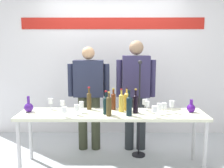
{
  "coord_description": "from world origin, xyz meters",
  "views": [
    {
      "loc": [
        0.03,
        -3.31,
        1.64
      ],
      "look_at": [
        0.0,
        0.15,
        1.12
      ],
      "focal_mm": 41.32,
      "sensor_mm": 36.0,
      "label": 1
    }
  ],
  "objects_px": {
    "wine_glass_right_3": "(164,106)",
    "wine_glass_right_4": "(159,107)",
    "wine_glass_right_2": "(147,104)",
    "wine_glass_right_5": "(155,109)",
    "wine_glass_left_0": "(63,103)",
    "wine_glass_left_3": "(81,105)",
    "presenter_left": "(89,91)",
    "wine_bottle_2": "(127,101)",
    "wine_glass_right_0": "(145,102)",
    "wine_bottle_0": "(89,100)",
    "wine_bottle_1": "(121,102)",
    "microphone_stand": "(139,125)",
    "wine_bottle_7": "(136,103)",
    "decanter_blue_right": "(191,108)",
    "wine_bottle_5": "(129,105)",
    "wine_glass_right_1": "(172,104)",
    "wine_bottle_3": "(106,105)",
    "presenter_right": "(136,88)",
    "wine_bottle_6": "(109,105)",
    "wine_bottle_4": "(113,100)",
    "decanter_blue_left": "(29,107)",
    "display_table": "(112,118)",
    "wine_glass_left_2": "(51,101)",
    "wine_glass_left_1": "(77,108)",
    "wine_glass_left_4": "(64,110)"
  },
  "relations": [
    {
      "from": "wine_bottle_0",
      "to": "wine_bottle_3",
      "type": "distance_m",
      "value": 0.35
    },
    {
      "from": "microphone_stand",
      "to": "wine_glass_right_5",
      "type": "bearing_deg",
      "value": -77.0
    },
    {
      "from": "wine_bottle_6",
      "to": "wine_bottle_1",
      "type": "bearing_deg",
      "value": 53.17
    },
    {
      "from": "wine_bottle_7",
      "to": "wine_glass_left_3",
      "type": "height_order",
      "value": "wine_bottle_7"
    },
    {
      "from": "wine_glass_right_2",
      "to": "wine_bottle_2",
      "type": "bearing_deg",
      "value": 162.23
    },
    {
      "from": "wine_bottle_2",
      "to": "wine_glass_right_0",
      "type": "xyz_separation_m",
      "value": [
        0.25,
        0.03,
        -0.02
      ]
    },
    {
      "from": "wine_glass_right_3",
      "to": "wine_glass_right_5",
      "type": "distance_m",
      "value": 0.24
    },
    {
      "from": "wine_bottle_6",
      "to": "microphone_stand",
      "type": "bearing_deg",
      "value": 49.36
    },
    {
      "from": "wine_glass_left_1",
      "to": "wine_bottle_4",
      "type": "bearing_deg",
      "value": 31.39
    },
    {
      "from": "presenter_left",
      "to": "wine_bottle_2",
      "type": "height_order",
      "value": "presenter_left"
    },
    {
      "from": "decanter_blue_right",
      "to": "wine_glass_right_5",
      "type": "distance_m",
      "value": 0.59
    },
    {
      "from": "presenter_left",
      "to": "wine_bottle_0",
      "type": "height_order",
      "value": "presenter_left"
    },
    {
      "from": "wine_bottle_3",
      "to": "wine_glass_right_5",
      "type": "height_order",
      "value": "wine_bottle_3"
    },
    {
      "from": "wine_glass_left_3",
      "to": "wine_glass_right_4",
      "type": "distance_m",
      "value": 1.02
    },
    {
      "from": "presenter_right",
      "to": "wine_glass_right_0",
      "type": "distance_m",
      "value": 0.48
    },
    {
      "from": "decanter_blue_left",
      "to": "wine_bottle_3",
      "type": "relative_size",
      "value": 0.7
    },
    {
      "from": "wine_bottle_2",
      "to": "wine_glass_left_0",
      "type": "distance_m",
      "value": 0.88
    },
    {
      "from": "wine_bottle_2",
      "to": "wine_bottle_0",
      "type": "bearing_deg",
      "value": 173.34
    },
    {
      "from": "presenter_left",
      "to": "wine_glass_right_5",
      "type": "relative_size",
      "value": 11.06
    },
    {
      "from": "decanter_blue_right",
      "to": "wine_glass_right_1",
      "type": "height_order",
      "value": "decanter_blue_right"
    },
    {
      "from": "presenter_left",
      "to": "wine_bottle_1",
      "type": "distance_m",
      "value": 0.73
    },
    {
      "from": "wine_glass_left_3",
      "to": "wine_glass_right_5",
      "type": "relative_size",
      "value": 1.04
    },
    {
      "from": "wine_glass_right_2",
      "to": "wine_glass_right_0",
      "type": "bearing_deg",
      "value": 98.35
    },
    {
      "from": "presenter_left",
      "to": "wine_bottle_7",
      "type": "xyz_separation_m",
      "value": [
        0.68,
        -0.62,
        -0.04
      ]
    },
    {
      "from": "wine_bottle_7",
      "to": "wine_glass_right_0",
      "type": "relative_size",
      "value": 2.14
    },
    {
      "from": "wine_bottle_7",
      "to": "microphone_stand",
      "type": "distance_m",
      "value": 0.56
    },
    {
      "from": "wine_bottle_7",
      "to": "wine_glass_right_3",
      "type": "relative_size",
      "value": 2.28
    },
    {
      "from": "wine_glass_left_4",
      "to": "wine_bottle_3",
      "type": "bearing_deg",
      "value": 16.41
    },
    {
      "from": "display_table",
      "to": "wine_bottle_3",
      "type": "bearing_deg",
      "value": -144.67
    },
    {
      "from": "wine_glass_right_2",
      "to": "wine_glass_right_5",
      "type": "xyz_separation_m",
      "value": [
        0.06,
        -0.25,
        -0.0
      ]
    },
    {
      "from": "display_table",
      "to": "presenter_left",
      "type": "height_order",
      "value": "presenter_left"
    },
    {
      "from": "presenter_right",
      "to": "wine_bottle_4",
      "type": "relative_size",
      "value": 5.69
    },
    {
      "from": "wine_glass_left_0",
      "to": "wine_glass_right_3",
      "type": "relative_size",
      "value": 0.94
    },
    {
      "from": "wine_glass_left_3",
      "to": "wine_glass_right_5",
      "type": "bearing_deg",
      "value": -12.79
    },
    {
      "from": "decanter_blue_left",
      "to": "wine_bottle_1",
      "type": "bearing_deg",
      "value": 1.38
    },
    {
      "from": "wine_bottle_4",
      "to": "wine_glass_right_3",
      "type": "distance_m",
      "value": 0.69
    },
    {
      "from": "wine_glass_left_1",
      "to": "wine_glass_left_3",
      "type": "relative_size",
      "value": 0.91
    },
    {
      "from": "presenter_left",
      "to": "wine_bottle_3",
      "type": "bearing_deg",
      "value": -66.91
    },
    {
      "from": "decanter_blue_left",
      "to": "wine_bottle_0",
      "type": "relative_size",
      "value": 0.68
    },
    {
      "from": "presenter_left",
      "to": "wine_bottle_2",
      "type": "bearing_deg",
      "value": -40.64
    },
    {
      "from": "display_table",
      "to": "microphone_stand",
      "type": "height_order",
      "value": "microphone_stand"
    },
    {
      "from": "decanter_blue_right",
      "to": "wine_bottle_5",
      "type": "relative_size",
      "value": 0.53
    },
    {
      "from": "wine_glass_left_2",
      "to": "decanter_blue_right",
      "type": "bearing_deg",
      "value": -4.35
    },
    {
      "from": "wine_bottle_7",
      "to": "microphone_stand",
      "type": "height_order",
      "value": "microphone_stand"
    },
    {
      "from": "wine_glass_right_3",
      "to": "wine_glass_right_4",
      "type": "relative_size",
      "value": 0.94
    },
    {
      "from": "wine_glass_right_0",
      "to": "wine_glass_right_2",
      "type": "bearing_deg",
      "value": -81.65
    },
    {
      "from": "wine_bottle_3",
      "to": "presenter_right",
      "type": "bearing_deg",
      "value": 56.58
    },
    {
      "from": "wine_bottle_5",
      "to": "wine_glass_right_4",
      "type": "bearing_deg",
      "value": 6.49
    },
    {
      "from": "decanter_blue_left",
      "to": "wine_glass_right_4",
      "type": "relative_size",
      "value": 1.42
    },
    {
      "from": "wine_glass_right_4",
      "to": "wine_bottle_1",
      "type": "bearing_deg",
      "value": 161.36
    }
  ]
}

